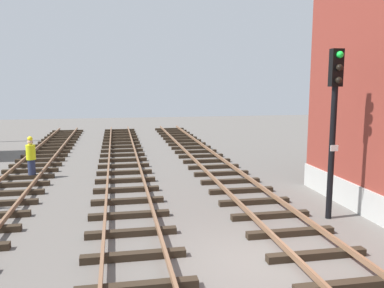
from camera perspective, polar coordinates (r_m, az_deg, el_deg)
ground_plane at (r=9.99m, az=9.59°, el=-16.21°), size 80.00×80.00×0.00m
track_near_building at (r=10.48m, az=17.09°, el=-14.50°), size 2.50×54.84×0.32m
track_centre at (r=9.40m, az=-7.96°, el=-16.97°), size 2.50×54.84×0.32m
signal_mast at (r=12.85m, az=19.33°, el=4.01°), size 0.36×0.40×5.15m
track_worker_foreground at (r=18.96m, az=-21.67°, el=-1.81°), size 0.40×0.40×1.87m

